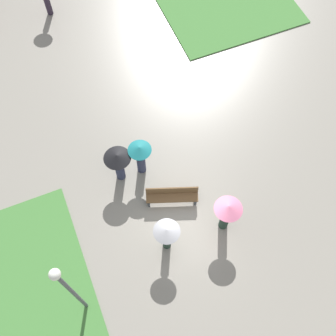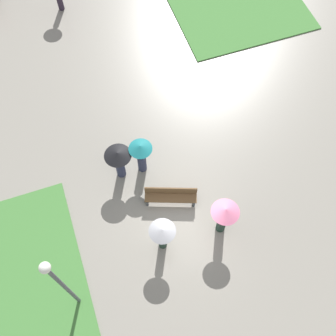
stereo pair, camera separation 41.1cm
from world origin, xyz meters
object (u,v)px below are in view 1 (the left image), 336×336
(park_bench, at_px, (172,195))
(crowd_person_teal, at_px, (140,155))
(crowd_person_pink, at_px, (227,212))
(crowd_person_black, at_px, (118,162))
(lamp_post, at_px, (68,288))
(crowd_person_grey, at_px, (167,234))

(park_bench, xyz_separation_m, crowd_person_teal, (-0.61, 1.71, 0.71))
(crowd_person_pink, relative_size, crowd_person_black, 1.11)
(lamp_post, relative_size, crowd_person_pink, 2.52)
(park_bench, distance_m, crowd_person_grey, 1.99)
(park_bench, xyz_separation_m, crowd_person_pink, (1.39, -1.70, 0.88))
(crowd_person_pink, bearing_deg, park_bench, -126.33)
(lamp_post, height_order, crowd_person_black, lamp_post)
(crowd_person_black, bearing_deg, lamp_post, -16.88)
(crowd_person_pink, bearing_deg, lamp_post, -66.95)
(park_bench, height_order, crowd_person_grey, crowd_person_grey)
(crowd_person_pink, height_order, crowd_person_grey, crowd_person_pink)
(crowd_person_grey, height_order, crowd_person_black, crowd_person_grey)
(lamp_post, bearing_deg, park_bench, 30.86)
(park_bench, distance_m, crowd_person_black, 2.41)
(crowd_person_grey, bearing_deg, lamp_post, 27.95)
(park_bench, distance_m, lamp_post, 5.63)
(crowd_person_pink, xyz_separation_m, crowd_person_grey, (-2.27, 0.09, -0.11))
(park_bench, xyz_separation_m, crowd_person_black, (-1.49, 1.75, 0.73))
(crowd_person_black, bearing_deg, crowd_person_teal, 103.61)
(park_bench, xyz_separation_m, lamp_post, (-4.29, -2.57, 2.59))
(park_bench, distance_m, crowd_person_pink, 2.37)
(lamp_post, bearing_deg, crowd_person_grey, 15.61)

